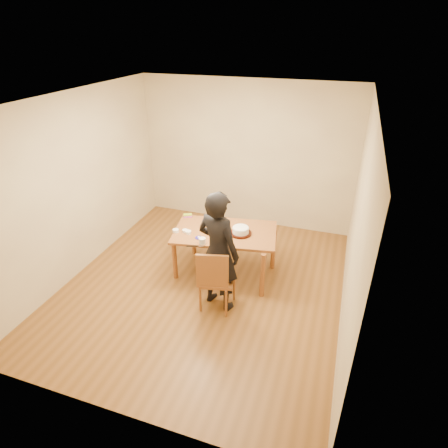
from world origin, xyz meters
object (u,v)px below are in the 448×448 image
(cake, at_px, (241,230))
(person, at_px, (218,252))
(dining_chair, at_px, (217,279))
(dining_table, at_px, (225,232))
(cake_plate, at_px, (241,233))

(cake, distance_m, person, 0.74)
(dining_chair, bearing_deg, dining_table, 87.24)
(dining_table, relative_size, person, 0.88)
(dining_table, xyz_separation_m, dining_chair, (0.15, -0.78, -0.28))
(cake_plate, bearing_deg, dining_table, -179.93)
(cake_plate, xyz_separation_m, person, (-0.09, -0.73, 0.10))
(dining_chair, relative_size, person, 0.25)
(dining_chair, relative_size, cake, 1.78)
(dining_chair, distance_m, person, 0.41)
(dining_chair, height_order, person, person)
(dining_table, bearing_deg, cake_plate, -10.07)
(dining_chair, height_order, cake, cake)
(cake_plate, bearing_deg, cake, 0.00)
(dining_chair, height_order, cake_plate, cake_plate)
(dining_table, bearing_deg, cake, -10.07)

